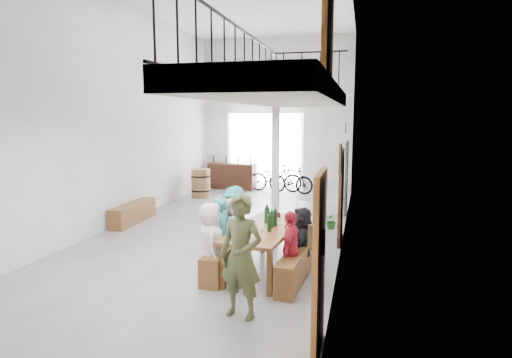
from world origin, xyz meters
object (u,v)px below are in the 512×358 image
(tasting_table, at_px, (266,232))
(bench_inner, at_px, (228,255))
(oak_barrel, at_px, (201,183))
(side_bench, at_px, (133,213))
(host_standing, at_px, (241,256))
(serving_counter, at_px, (232,176))
(bicycle_near, at_px, (275,178))

(tasting_table, xyz_separation_m, bench_inner, (-0.68, -0.01, -0.47))
(tasting_table, relative_size, oak_barrel, 2.45)
(side_bench, height_order, host_standing, host_standing)
(oak_barrel, height_order, serving_counter, oak_barrel)
(side_bench, relative_size, oak_barrel, 1.84)
(tasting_table, distance_m, serving_counter, 8.68)
(bench_inner, relative_size, side_bench, 1.19)
(oak_barrel, bearing_deg, host_standing, -65.12)
(tasting_table, bearing_deg, oak_barrel, 125.88)
(serving_counter, bearing_deg, tasting_table, -62.89)
(bench_inner, relative_size, host_standing, 1.24)
(host_standing, relative_size, bicycle_near, 0.87)
(tasting_table, height_order, host_standing, host_standing)
(bench_inner, height_order, bicycle_near, bicycle_near)
(side_bench, bearing_deg, bicycle_near, 64.11)
(host_standing, bearing_deg, serving_counter, 120.30)
(bench_inner, height_order, oak_barrel, oak_barrel)
(tasting_table, bearing_deg, bicycle_near, 105.90)
(tasting_table, height_order, oak_barrel, oak_barrel)
(bench_inner, distance_m, side_bench, 4.22)
(tasting_table, bearing_deg, side_bench, 153.27)
(tasting_table, bearing_deg, serving_counter, 116.74)
(bench_inner, relative_size, bicycle_near, 1.08)
(bench_inner, height_order, serving_counter, serving_counter)
(bicycle_near, bearing_deg, host_standing, -169.08)
(side_bench, xyz_separation_m, bicycle_near, (2.60, 5.36, 0.26))
(tasting_table, height_order, bench_inner, tasting_table)
(serving_counter, xyz_separation_m, host_standing, (3.19, -9.84, 0.37))
(side_bench, xyz_separation_m, oak_barrel, (0.40, 3.67, 0.23))
(oak_barrel, height_order, bicycle_near, bicycle_near)
(host_standing, bearing_deg, oak_barrel, 127.22)
(host_standing, bearing_deg, bicycle_near, 111.17)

